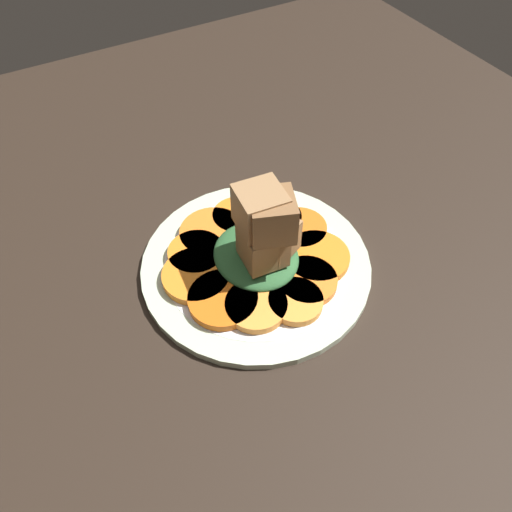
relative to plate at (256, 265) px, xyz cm
name	(u,v)px	position (x,y,z in cm)	size (l,w,h in cm)	color
table_slab	(256,273)	(0.00, 0.00, -1.52)	(120.00, 120.00, 2.00)	black
plate	(256,265)	(0.00, 0.00, 0.00)	(26.95, 26.95, 1.05)	beige
carrot_slice_0	(223,299)	(-3.22, 5.98, 1.07)	(7.73, 7.73, 0.99)	#D56013
carrot_slice_1	(256,305)	(-5.72, 3.22, 1.07)	(6.83, 6.83, 0.99)	orange
carrot_slice_2	(296,301)	(-7.37, -0.78, 1.07)	(6.03, 6.03, 0.99)	orange
carrot_slice_3	(307,281)	(-5.68, -3.42, 1.07)	(6.75, 6.75, 0.99)	orange
carrot_slice_4	(316,257)	(-3.26, -6.28, 1.07)	(7.76, 7.76, 0.99)	orange
carrot_slice_5	(300,229)	(1.52, -7.01, 1.07)	(6.70, 6.70, 0.99)	orange
carrot_slice_6	(273,218)	(4.73, -5.15, 1.07)	(7.12, 7.12, 0.99)	orange
carrot_slice_7	(237,217)	(7.18, -1.38, 1.07)	(6.27, 6.27, 0.99)	orange
carrot_slice_8	(213,233)	(6.14, 2.58, 1.07)	(8.10, 8.10, 0.99)	orange
carrot_slice_9	(196,253)	(4.22, 5.69, 1.07)	(6.71, 6.71, 0.99)	orange
carrot_slice_10	(196,276)	(1.19, 7.12, 1.07)	(7.80, 7.80, 0.99)	orange
center_pile	(263,238)	(-0.89, -0.32, 5.35)	(10.69, 9.62, 11.65)	#2D6033
fork	(295,249)	(-0.76, -4.91, 0.78)	(17.10, 9.23, 0.40)	silver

